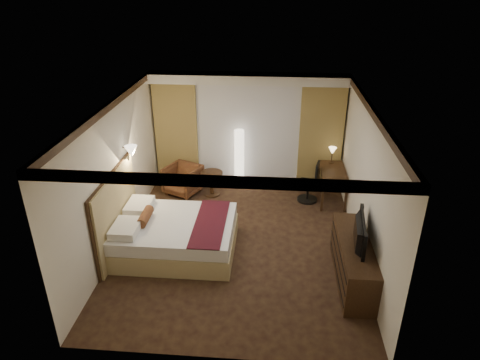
# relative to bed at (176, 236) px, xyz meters

# --- Properties ---
(floor) EXTENTS (4.50, 5.50, 0.01)m
(floor) POSITION_rel_bed_xyz_m (1.12, 0.33, -0.31)
(floor) COLOR black
(floor) RESTS_ON ground
(ceiling) EXTENTS (4.50, 5.50, 0.01)m
(ceiling) POSITION_rel_bed_xyz_m (1.12, 0.33, 2.39)
(ceiling) COLOR white
(ceiling) RESTS_ON back_wall
(back_wall) EXTENTS (4.50, 0.02, 2.70)m
(back_wall) POSITION_rel_bed_xyz_m (1.12, 3.08, 1.04)
(back_wall) COLOR white
(back_wall) RESTS_ON floor
(left_wall) EXTENTS (0.02, 5.50, 2.70)m
(left_wall) POSITION_rel_bed_xyz_m (-1.13, 0.33, 1.04)
(left_wall) COLOR white
(left_wall) RESTS_ON floor
(right_wall) EXTENTS (0.02, 5.50, 2.70)m
(right_wall) POSITION_rel_bed_xyz_m (3.37, 0.33, 1.04)
(right_wall) COLOR white
(right_wall) RESTS_ON floor
(crown_molding) EXTENTS (4.50, 5.50, 0.12)m
(crown_molding) POSITION_rel_bed_xyz_m (1.12, 0.33, 2.33)
(crown_molding) COLOR black
(crown_molding) RESTS_ON ceiling
(soffit) EXTENTS (4.50, 0.50, 0.20)m
(soffit) POSITION_rel_bed_xyz_m (1.12, 2.83, 2.29)
(soffit) COLOR white
(soffit) RESTS_ON ceiling
(curtain_sheer) EXTENTS (2.48, 0.04, 2.45)m
(curtain_sheer) POSITION_rel_bed_xyz_m (1.12, 3.00, 0.94)
(curtain_sheer) COLOR silver
(curtain_sheer) RESTS_ON back_wall
(curtain_left_drape) EXTENTS (1.00, 0.14, 2.45)m
(curtain_left_drape) POSITION_rel_bed_xyz_m (-0.58, 2.94, 0.94)
(curtain_left_drape) COLOR #A7894C
(curtain_left_drape) RESTS_ON back_wall
(curtain_right_drape) EXTENTS (1.00, 0.14, 2.45)m
(curtain_right_drape) POSITION_rel_bed_xyz_m (2.82, 2.94, 0.94)
(curtain_right_drape) COLOR #A7894C
(curtain_right_drape) RESTS_ON back_wall
(wall_sconce) EXTENTS (0.24, 0.24, 0.24)m
(wall_sconce) POSITION_rel_bed_xyz_m (-0.97, 0.83, 1.31)
(wall_sconce) COLOR white
(wall_sconce) RESTS_ON left_wall
(bed) EXTENTS (2.14, 1.67, 0.63)m
(bed) POSITION_rel_bed_xyz_m (0.00, 0.00, 0.00)
(bed) COLOR white
(bed) RESTS_ON floor
(headboard) EXTENTS (0.12, 1.97, 1.50)m
(headboard) POSITION_rel_bed_xyz_m (-1.08, -0.00, 0.44)
(headboard) COLOR tan
(headboard) RESTS_ON floor
(armchair) EXTENTS (0.95, 0.92, 0.75)m
(armchair) POSITION_rel_bed_xyz_m (-0.35, 2.29, 0.06)
(armchair) COLOR #502118
(armchair) RESTS_ON floor
(side_table) EXTENTS (0.51, 0.51, 0.57)m
(side_table) POSITION_rel_bed_xyz_m (0.34, 2.26, -0.03)
(side_table) COLOR black
(side_table) RESTS_ON floor
(floor_lamp) EXTENTS (0.30, 0.30, 1.45)m
(floor_lamp) POSITION_rel_bed_xyz_m (0.94, 2.75, 0.41)
(floor_lamp) COLOR white
(floor_lamp) RESTS_ON floor
(desk) EXTENTS (0.55, 1.12, 0.75)m
(desk) POSITION_rel_bed_xyz_m (3.07, 2.21, 0.06)
(desk) COLOR black
(desk) RESTS_ON floor
(desk_lamp) EXTENTS (0.18, 0.18, 0.34)m
(desk_lamp) POSITION_rel_bed_xyz_m (3.07, 2.62, 0.61)
(desk_lamp) COLOR #FFD899
(desk_lamp) RESTS_ON desk
(office_chair) EXTENTS (0.55, 0.55, 0.95)m
(office_chair) POSITION_rel_bed_xyz_m (2.54, 2.16, 0.16)
(office_chair) COLOR black
(office_chair) RESTS_ON floor
(dresser) EXTENTS (0.50, 1.89, 0.73)m
(dresser) POSITION_rel_bed_xyz_m (3.12, -0.59, 0.05)
(dresser) COLOR black
(dresser) RESTS_ON floor
(television) EXTENTS (0.70, 1.08, 0.13)m
(television) POSITION_rel_bed_xyz_m (3.09, -0.59, 0.72)
(television) COLOR black
(television) RESTS_ON dresser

